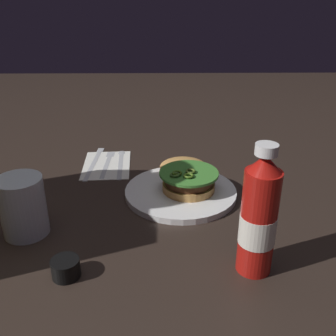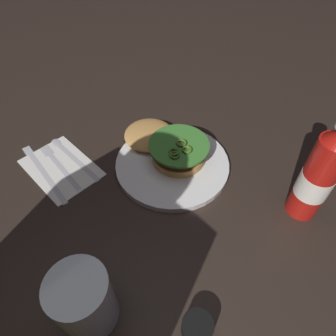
{
  "view_description": "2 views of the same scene",
  "coord_description": "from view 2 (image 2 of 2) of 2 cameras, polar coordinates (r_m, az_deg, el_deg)",
  "views": [
    {
      "loc": [
        -0.71,
        -0.03,
        0.45
      ],
      "look_at": [
        0.08,
        -0.04,
        0.08
      ],
      "focal_mm": 41.46,
      "sensor_mm": 36.0,
      "label": 1
    },
    {
      "loc": [
        -0.24,
        0.25,
        0.51
      ],
      "look_at": [
        0.06,
        -0.02,
        0.06
      ],
      "focal_mm": 31.57,
      "sensor_mm": 36.0,
      "label": 2
    }
  ],
  "objects": [
    {
      "name": "napkin",
      "position": [
        0.73,
        -19.98,
        0.09
      ],
      "size": [
        0.19,
        0.14,
        0.0
      ],
      "primitive_type": "cube",
      "rotation": [
        0.0,
        0.0,
        0.05
      ],
      "color": "white",
      "rests_on": "ground_plane"
    },
    {
      "name": "butter_knife",
      "position": [
        0.74,
        -23.34,
        -0.07
      ],
      "size": [
        0.22,
        0.03,
        0.0
      ],
      "color": "silver",
      "rests_on": "napkin"
    },
    {
      "name": "ketchup_bottle",
      "position": [
        0.6,
        27.07,
        -1.43
      ],
      "size": [
        0.06,
        0.06,
        0.23
      ],
      "color": "#B21711",
      "rests_on": "ground_plane"
    },
    {
      "name": "spoon_utensil",
      "position": [
        0.76,
        -18.82,
        2.95
      ],
      "size": [
        0.19,
        0.03,
        0.0
      ],
      "color": "silver",
      "rests_on": "napkin"
    },
    {
      "name": "fork_utensil",
      "position": [
        0.74,
        -20.67,
        1.07
      ],
      "size": [
        0.18,
        0.02,
        0.0
      ],
      "color": "silver",
      "rests_on": "napkin"
    },
    {
      "name": "water_glass",
      "position": [
        0.49,
        -15.89,
        -23.44
      ],
      "size": [
        0.09,
        0.09,
        0.12
      ],
      "primitive_type": "cylinder",
      "color": "silver",
      "rests_on": "ground_plane"
    },
    {
      "name": "condiment_cup",
      "position": [
        0.51,
        5.66,
        -28.31
      ],
      "size": [
        0.05,
        0.05,
        0.03
      ],
      "primitive_type": "cylinder",
      "color": "black",
      "rests_on": "ground_plane"
    },
    {
      "name": "burger_sandwich",
      "position": [
        0.69,
        -0.15,
        4.5
      ],
      "size": [
        0.23,
        0.14,
        0.05
      ],
      "color": "tan",
      "rests_on": "dinner_plate"
    },
    {
      "name": "dinner_plate",
      "position": [
        0.69,
        0.83,
        0.79
      ],
      "size": [
        0.26,
        0.26,
        0.01
      ],
      "primitive_type": "cylinder",
      "color": "white",
      "rests_on": "ground_plane"
    },
    {
      "name": "ground_plane",
      "position": [
        0.62,
        2.18,
        -7.6
      ],
      "size": [
        3.0,
        3.0,
        0.0
      ],
      "primitive_type": "plane",
      "color": "#2C221C"
    }
  ]
}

